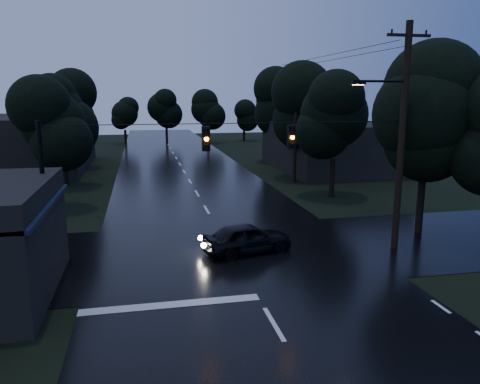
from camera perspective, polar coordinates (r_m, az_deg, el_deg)
name	(u,v)px	position (r m, az deg, el deg)	size (l,w,h in m)	color
main_road	(190,181)	(38.55, -6.14, 1.29)	(12.00, 120.00, 0.02)	black
cross_street	(231,252)	(21.24, -1.10, -7.29)	(60.00, 9.00, 0.02)	black
building_far_right	(332,146)	(45.60, 11.12, 5.53)	(10.00, 14.00, 4.40)	black
building_far_left	(32,143)	(49.02, -24.04, 5.51)	(10.00, 16.00, 5.00)	black
utility_pole_main	(400,134)	(21.87, 18.95, 6.74)	(3.50, 0.30, 10.00)	black
utility_pole_far	(295,134)	(37.84, 6.75, 7.00)	(2.00, 0.30, 7.50)	black
anchor_pole_left	(44,199)	(19.50, -22.73, -0.78)	(0.18, 0.18, 6.00)	black
span_signals	(248,137)	(19.29, 1.04, 6.74)	(15.00, 0.37, 1.12)	black
tree_corner_near	(427,115)	(24.90, 21.89, 8.76)	(4.48, 4.48, 9.44)	black
tree_left_a	(51,124)	(30.24, -22.10, 7.68)	(3.92, 3.92, 8.26)	black
tree_left_b	(61,113)	(38.21, -20.98, 8.98)	(4.20, 4.20, 8.85)	black
tree_left_c	(71,105)	(48.18, -19.91, 9.90)	(4.48, 4.48, 9.44)	black
tree_right_a	(334,115)	(32.38, 11.44, 9.17)	(4.20, 4.20, 8.85)	black
tree_right_b	(303,107)	(40.04, 7.69, 10.26)	(4.48, 4.48, 9.44)	black
tree_right_c	(276,101)	(49.74, 4.46, 11.02)	(4.76, 4.76, 10.03)	black
car	(247,238)	(20.91, 0.88, -5.63)	(1.61, 4.01, 1.37)	black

